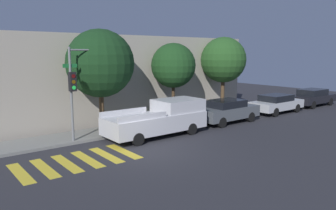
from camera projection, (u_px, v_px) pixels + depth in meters
ground_plane at (147, 153)px, 14.58m from camera, size 60.00×60.00×0.00m
sidewalk at (102, 133)px, 17.93m from camera, size 26.00×2.26×0.14m
building_row at (68, 79)px, 21.02m from camera, size 26.00×6.00×5.47m
crosswalk at (77, 161)px, 13.41m from camera, size 4.84×2.60×0.00m
traffic_light_pole at (82, 77)px, 15.79m from camera, size 2.70×0.56×4.68m
pickup_truck at (161, 118)px, 17.48m from camera, size 5.59×2.07×1.86m
sedan_near_corner at (227, 111)px, 20.70m from camera, size 4.35×1.86×1.46m
sedan_middle at (276, 103)px, 24.01m from camera, size 4.41×1.85×1.36m
sedan_far_end at (313, 97)px, 27.15m from camera, size 4.55×1.79×1.41m
tree_near_corner at (100, 64)px, 17.63m from camera, size 3.69×3.69×5.67m
tree_midblock at (173, 66)px, 20.78m from camera, size 2.84×2.84×5.01m
tree_far_end at (223, 60)px, 23.57m from camera, size 3.27×3.27×5.52m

